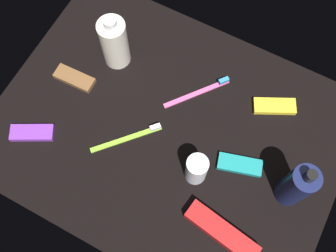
% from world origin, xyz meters
% --- Properties ---
extents(ground_plane, '(0.84, 0.64, 0.01)m').
position_xyz_m(ground_plane, '(0.00, 0.00, -0.01)').
color(ground_plane, black).
extents(lotion_bottle, '(0.06, 0.06, 0.18)m').
position_xyz_m(lotion_bottle, '(0.32, -0.01, 0.08)').
color(lotion_bottle, '#171E4A').
rests_on(lotion_bottle, ground_plane).
extents(bodywash_bottle, '(0.07, 0.07, 0.17)m').
position_xyz_m(bodywash_bottle, '(-0.21, 0.12, 0.08)').
color(bodywash_bottle, silver).
rests_on(bodywash_bottle, ground_plane).
extents(deodorant_stick, '(0.05, 0.05, 0.10)m').
position_xyz_m(deodorant_stick, '(0.11, -0.07, 0.05)').
color(deodorant_stick, silver).
rests_on(deodorant_stick, ground_plane).
extents(toothbrush_lime, '(0.13, 0.14, 0.02)m').
position_xyz_m(toothbrush_lime, '(-0.07, -0.06, 0.01)').
color(toothbrush_lime, '#8CD133').
rests_on(toothbrush_lime, ground_plane).
extents(toothbrush_pink, '(0.12, 0.15, 0.02)m').
position_xyz_m(toothbrush_pink, '(0.03, 0.13, 0.01)').
color(toothbrush_pink, '#E55999').
rests_on(toothbrush_pink, ground_plane).
extents(toothpaste_box_red, '(0.18, 0.07, 0.03)m').
position_xyz_m(toothpaste_box_red, '(0.22, -0.16, 0.02)').
color(toothpaste_box_red, red).
rests_on(toothpaste_box_red, ground_plane).
extents(snack_bar_brown, '(0.11, 0.04, 0.01)m').
position_xyz_m(snack_bar_brown, '(-0.28, 0.01, 0.01)').
color(snack_bar_brown, brown).
rests_on(snack_bar_brown, ground_plane).
extents(snack_bar_teal, '(0.11, 0.07, 0.01)m').
position_xyz_m(snack_bar_teal, '(0.19, 0.00, 0.01)').
color(snack_bar_teal, teal).
rests_on(snack_bar_teal, ground_plane).
extents(snack_bar_yellow, '(0.11, 0.08, 0.01)m').
position_xyz_m(snack_bar_yellow, '(0.21, 0.18, 0.01)').
color(snack_bar_yellow, yellow).
rests_on(snack_bar_yellow, ground_plane).
extents(snack_bar_purple, '(0.11, 0.08, 0.01)m').
position_xyz_m(snack_bar_purple, '(-0.29, -0.16, 0.01)').
color(snack_bar_purple, purple).
rests_on(snack_bar_purple, ground_plane).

